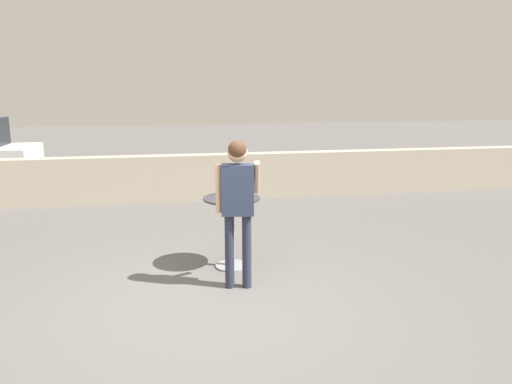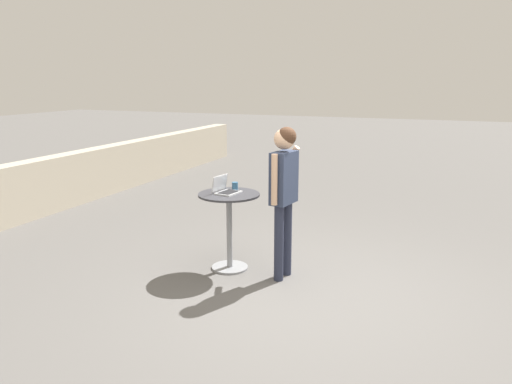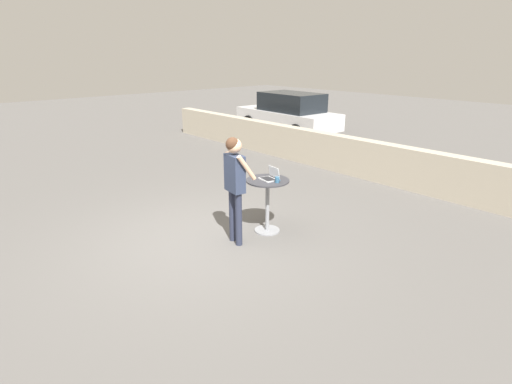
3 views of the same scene
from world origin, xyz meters
name	(u,v)px [view 3 (image 3 of 3)]	position (x,y,z in m)	size (l,w,h in m)	color
ground_plane	(203,241)	(0.00, 0.00, 0.00)	(50.00, 50.00, 0.00)	#5B5956
pavement_kerb	(376,161)	(0.00, 5.18, 0.48)	(17.27, 0.35, 0.96)	#B2A893
cafe_table	(267,196)	(0.42, 1.09, 0.65)	(0.75, 0.75, 0.96)	gray
laptop	(270,177)	(0.43, 1.14, 1.00)	(0.33, 0.30, 0.21)	silver
coffee_mug	(277,180)	(0.64, 1.11, 1.01)	(0.11, 0.08, 0.10)	#336084
standing_person	(235,177)	(0.40, 0.39, 1.15)	(0.55, 0.36, 1.79)	#282D42
parked_car_near_street	(288,113)	(-5.73, 8.03, 0.79)	(4.42, 1.95, 1.58)	silver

